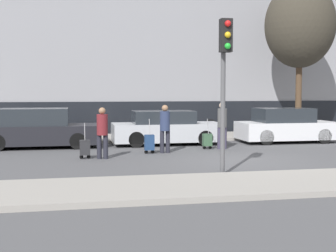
# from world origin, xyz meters

# --- Properties ---
(ground_plane) EXTENTS (80.00, 80.00, 0.00)m
(ground_plane) POSITION_xyz_m (0.00, 0.00, 0.00)
(ground_plane) COLOR #4C4C4F
(sidewalk_near) EXTENTS (28.00, 2.50, 0.12)m
(sidewalk_near) POSITION_xyz_m (0.00, -3.75, 0.06)
(sidewalk_near) COLOR gray
(sidewalk_near) RESTS_ON ground_plane
(sidewalk_far) EXTENTS (28.00, 3.00, 0.12)m
(sidewalk_far) POSITION_xyz_m (0.00, 7.00, 0.06)
(sidewalk_far) COLOR gray
(sidewalk_far) RESTS_ON ground_plane
(building_facade) EXTENTS (28.00, 2.42, 12.11)m
(building_facade) POSITION_xyz_m (0.00, 10.38, 6.04)
(building_facade) COLOR gray
(building_facade) RESTS_ON ground_plane
(parked_car_0) EXTENTS (4.49, 1.78, 1.47)m
(parked_car_0) POSITION_xyz_m (-6.25, 4.60, 0.68)
(parked_car_0) COLOR black
(parked_car_0) RESTS_ON ground_plane
(parked_car_1) EXTENTS (4.30, 1.73, 1.33)m
(parked_car_1) POSITION_xyz_m (-1.36, 4.67, 0.63)
(parked_car_1) COLOR #B7BABF
(parked_car_1) RESTS_ON ground_plane
(parked_car_2) EXTENTS (3.98, 1.76, 1.41)m
(parked_car_2) POSITION_xyz_m (3.61, 4.49, 0.66)
(parked_car_2) COLOR silver
(parked_car_2) RESTS_ON ground_plane
(pedestrian_left) EXTENTS (0.34, 0.34, 1.60)m
(pedestrian_left) POSITION_xyz_m (-4.07, 1.21, 0.90)
(pedestrian_left) COLOR #23232D
(pedestrian_left) RESTS_ON ground_plane
(trolley_left) EXTENTS (0.34, 0.29, 1.13)m
(trolley_left) POSITION_xyz_m (-4.61, 1.33, 0.35)
(trolley_left) COLOR #262628
(trolley_left) RESTS_ON ground_plane
(pedestrian_center) EXTENTS (0.35, 0.34, 1.64)m
(pedestrian_center) POSITION_xyz_m (-1.90, 2.19, 0.93)
(pedestrian_center) COLOR #23232D
(pedestrian_center) RESTS_ON ground_plane
(trolley_center) EXTENTS (0.34, 0.29, 1.18)m
(trolley_center) POSITION_xyz_m (-2.45, 2.13, 0.38)
(trolley_center) COLOR navy
(trolley_center) RESTS_ON ground_plane
(pedestrian_right) EXTENTS (0.35, 0.34, 1.70)m
(pedestrian_right) POSITION_xyz_m (0.36, 2.88, 0.97)
(pedestrian_right) COLOR #383347
(pedestrian_right) RESTS_ON ground_plane
(trolley_right) EXTENTS (0.34, 0.29, 1.10)m
(trolley_right) POSITION_xyz_m (-0.19, 2.91, 0.34)
(trolley_right) COLOR #335138
(trolley_right) RESTS_ON ground_plane
(traffic_light) EXTENTS (0.28, 0.47, 3.85)m
(traffic_light) POSITION_xyz_m (-1.29, -2.36, 2.74)
(traffic_light) COLOR #515154
(traffic_light) RESTS_ON ground_plane
(parked_bicycle) EXTENTS (1.77, 0.06, 0.96)m
(parked_bicycle) POSITION_xyz_m (0.57, 6.84, 0.49)
(parked_bicycle) COLOR black
(parked_bicycle) RESTS_ON sidewalk_far
(bare_tree_near_crossing) EXTENTS (3.17, 3.17, 6.91)m
(bare_tree_near_crossing) POSITION_xyz_m (5.18, 6.51, 5.07)
(bare_tree_near_crossing) COLOR #4C3826
(bare_tree_near_crossing) RESTS_ON sidewalk_far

